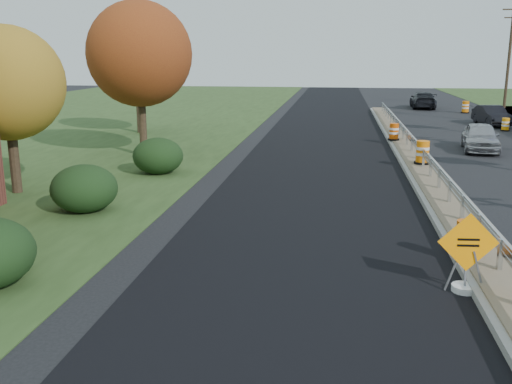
# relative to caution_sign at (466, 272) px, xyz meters

# --- Properties ---
(ground) EXTENTS (140.00, 140.00, 0.00)m
(ground) POSITION_rel_caution_sign_xyz_m (0.90, 4.85, -0.44)
(ground) COLOR black
(ground) RESTS_ON ground
(milled_overlay) EXTENTS (7.20, 120.00, 0.01)m
(milled_overlay) POSITION_rel_caution_sign_xyz_m (-3.50, 14.85, -0.43)
(milled_overlay) COLOR black
(milled_overlay) RESTS_ON ground
(median) EXTENTS (1.60, 55.00, 0.23)m
(median) POSITION_rel_caution_sign_xyz_m (0.90, 12.85, -0.33)
(median) COLOR gray
(median) RESTS_ON ground
(guardrail) EXTENTS (0.10, 46.15, 0.72)m
(guardrail) POSITION_rel_caution_sign_xyz_m (0.90, 13.85, 0.29)
(guardrail) COLOR silver
(guardrail) RESTS_ON median
(utility_pole_north) EXTENTS (1.90, 0.26, 9.40)m
(utility_pole_north) POSITION_rel_caution_sign_xyz_m (12.40, 43.85, 4.50)
(utility_pole_north) COLOR #473523
(utility_pole_north) RESTS_ON ground
(hedge_mid) EXTENTS (2.09, 2.09, 1.52)m
(hedge_mid) POSITION_rel_caution_sign_xyz_m (-10.60, 4.85, 0.32)
(hedge_mid) COLOR black
(hedge_mid) RESTS_ON ground
(hedge_north) EXTENTS (2.09, 2.09, 1.52)m
(hedge_north) POSITION_rel_caution_sign_xyz_m (-10.10, 10.85, 0.32)
(hedge_north) COLOR black
(hedge_north) RESTS_ON ground
(tree_near_yellow) EXTENTS (3.96, 3.96, 5.88)m
(tree_near_yellow) POSITION_rel_caution_sign_xyz_m (-14.10, 6.85, 3.45)
(tree_near_yellow) COLOR #473523
(tree_near_yellow) RESTS_ON ground
(tree_near_red) EXTENTS (4.95, 4.95, 7.35)m
(tree_near_red) POSITION_rel_caution_sign_xyz_m (-12.10, 14.85, 4.43)
(tree_near_red) COLOR #473523
(tree_near_red) RESTS_ON ground
(tree_near_back) EXTENTS (4.29, 4.29, 6.37)m
(tree_near_back) POSITION_rel_caution_sign_xyz_m (-15.10, 22.85, 3.77)
(tree_near_back) COLOR #473523
(tree_near_back) RESTS_ON ground
(caution_sign) EXTENTS (1.25, 0.52, 1.73)m
(caution_sign) POSITION_rel_caution_sign_xyz_m (0.00, 0.00, 0.00)
(caution_sign) COLOR white
(caution_sign) RESTS_ON ground
(barrel_median_near) EXTENTS (0.55, 0.55, 0.81)m
(barrel_median_near) POSITION_rel_caution_sign_xyz_m (0.35, 1.82, 0.18)
(barrel_median_near) COLOR black
(barrel_median_near) RESTS_ON median
(barrel_median_mid) EXTENTS (0.68, 0.68, 1.00)m
(barrel_median_mid) POSITION_rel_caution_sign_xyz_m (0.93, 13.42, 0.27)
(barrel_median_mid) COLOR black
(barrel_median_mid) RESTS_ON median
(barrel_median_far) EXTENTS (0.63, 0.63, 0.92)m
(barrel_median_far) POSITION_rel_caution_sign_xyz_m (0.35, 20.40, 0.23)
(barrel_median_far) COLOR black
(barrel_median_far) RESTS_ON median
(barrel_shoulder_mid) EXTENTS (0.57, 0.57, 0.84)m
(barrel_shoulder_mid) POSITION_rel_caution_sign_xyz_m (8.03, 27.11, -0.04)
(barrel_shoulder_mid) COLOR black
(barrel_shoulder_mid) RESTS_ON ground
(barrel_shoulder_far) EXTENTS (0.68, 0.68, 1.00)m
(barrel_shoulder_far) POSITION_rel_caution_sign_xyz_m (7.90, 38.69, 0.04)
(barrel_shoulder_far) COLOR black
(barrel_shoulder_far) RESTS_ON ground
(car_silver) EXTENTS (2.22, 4.39, 1.43)m
(car_silver) POSITION_rel_caution_sign_xyz_m (4.56, 18.81, 0.28)
(car_silver) COLOR #A8A8AD
(car_silver) RESTS_ON ground
(car_dark_mid) EXTENTS (1.94, 4.29, 1.37)m
(car_dark_mid) POSITION_rel_caution_sign_xyz_m (7.90, 30.16, 0.24)
(car_dark_mid) COLOR black
(car_dark_mid) RESTS_ON ground
(car_dark_far) EXTENTS (2.34, 5.26, 1.50)m
(car_dark_far) POSITION_rel_caution_sign_xyz_m (4.95, 42.71, 0.31)
(car_dark_far) COLOR black
(car_dark_far) RESTS_ON ground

